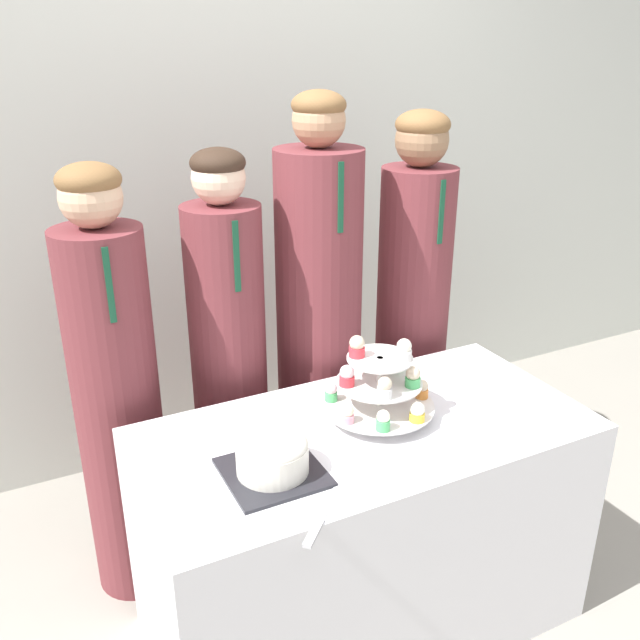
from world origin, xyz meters
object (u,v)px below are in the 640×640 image
Objects in this scene: student_2 at (319,340)px; student_3 at (412,325)px; round_cake at (272,454)px; student_1 at (230,375)px; student_0 at (117,401)px; cake_knife at (322,517)px; cupcake_stand at (380,384)px.

student_2 reaches higher than student_3.
student_1 is (0.10, 0.61, -0.08)m from round_cake.
student_0 is at bearing 180.00° from student_1.
cake_knife is at bearing -94.67° from student_1.
student_3 is at bearing 0.00° from student_1.
student_1 is at bearing 120.68° from cupcake_stand.
round_cake is 0.17× the size of student_1.
student_2 is at bearing 0.00° from student_1.
cake_knife is 0.17× the size of student_0.
student_3 reaches higher than student_1.
cupcake_stand is 0.22× the size of student_3.
student_0 is at bearing -180.00° from student_2.
cake_knife is at bearing -134.21° from student_3.
student_0 reaches higher than cupcake_stand.
student_0 is at bearing 114.17° from round_cake.
student_0 is 0.94× the size of student_3.
student_0 is at bearing -180.00° from student_3.
student_1 is 0.95× the size of student_3.
round_cake is 0.63m from student_1.
cake_knife is 0.16× the size of student_1.
student_3 is (1.11, 0.00, 0.05)m from student_0.
student_3 is at bearing 47.76° from cupcake_stand.
student_2 reaches higher than student_0.
student_2 is at bearing 0.00° from student_0.
student_3 is (0.40, -0.00, -0.02)m from student_2.
cake_knife is 0.50m from cupcake_stand.
round_cake is 1.03× the size of cake_knife.
student_1 is at bearing 40.69° from cake_knife.
student_1 is 0.90× the size of student_2.
student_0 is (-0.31, 0.82, -0.03)m from cake_knife.
student_3 reaches higher than round_cake.
student_1 is at bearing 80.63° from round_cake.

